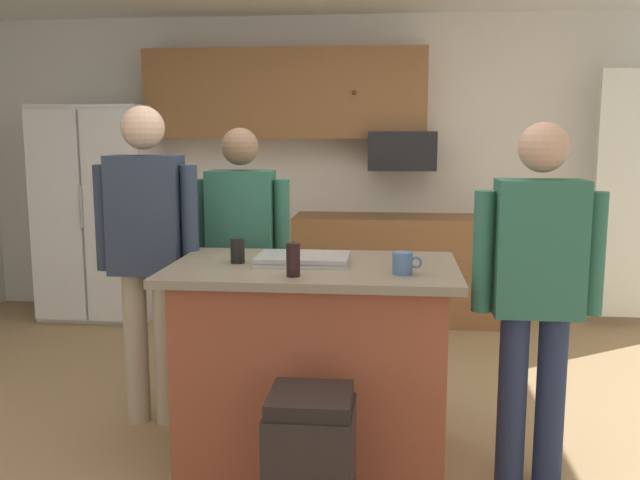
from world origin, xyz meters
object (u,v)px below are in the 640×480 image
Objects in this scene: mug_ceramic_white at (403,263)px; glass_stout_tall at (238,251)px; serving_tray at (303,259)px; person_elder_center at (147,243)px; microwave_over_range at (402,151)px; trash_bin at (311,467)px; kitchen_island at (314,361)px; glass_short_whisky at (293,260)px; refrigerator at (101,212)px; person_host_foreground at (242,247)px; person_guest_by_door at (537,282)px.

glass_stout_tall is at bearing 166.72° from mug_ceramic_white.
mug_ceramic_white is 0.52m from serving_tray.
person_elder_center reaches higher than serving_tray.
trash_bin is (-0.38, -3.35, -1.15)m from microwave_over_range.
microwave_over_range is 0.41× the size of kitchen_island.
person_elder_center reaches higher than glass_short_whisky.
person_elder_center is (1.21, -2.20, 0.10)m from refrigerator.
person_elder_center is 1.07m from glass_short_whisky.
microwave_over_range is 1.27× the size of serving_tray.
refrigerator reaches higher than microwave_over_range.
person_host_foreground reaches higher than trash_bin.
refrigerator is 1.12× the size of person_host_foreground.
person_elder_center is 1.46m from mug_ceramic_white.
person_host_foreground reaches higher than glass_stout_tall.
person_elder_center is 11.69× the size of glass_short_whisky.
glass_stout_tall is at bearing 137.58° from glass_short_whisky.
kitchen_island is at bearing 0.00° from person_guest_by_door.
person_guest_by_door reaches higher than person_host_foreground.
person_elder_center is 1.61m from trash_bin.
person_elder_center is at bearing 145.46° from glass_short_whisky.
glass_short_whisky reaches higher than mug_ceramic_white.
serving_tray is at bearing -1.87° from person_host_foreground.
refrigerator is at bearing -31.05° from person_guest_by_door.
trash_bin is at bearing -123.94° from mug_ceramic_white.
glass_short_whisky reaches higher than serving_tray.
microwave_over_range is 0.34× the size of person_host_foreground.
refrigerator is 2.66m from microwave_over_range.
refrigerator is at bearing 125.26° from glass_stout_tall.
microwave_over_range is 3.56m from trash_bin.
person_elder_center reaches higher than glass_stout_tall.
mug_ceramic_white is at bearing -46.40° from refrigerator.
kitchen_island is 0.96m from person_host_foreground.
refrigerator is 14.91× the size of glass_stout_tall.
mug_ceramic_white is (1.37, -0.51, 0.01)m from person_elder_center.
mug_ceramic_white is 0.31× the size of serving_tray.
glass_short_whisky is at bearing -42.42° from glass_stout_tall.
glass_short_whisky is at bearing -99.84° from microwave_over_range.
glass_stout_tall is (-1.39, 0.17, 0.09)m from person_guest_by_door.
refrigerator is 4.15× the size of serving_tray.
glass_stout_tall is at bearing 178.94° from kitchen_island.
refrigerator is 3.74m from mug_ceramic_white.
person_host_foreground is at bearing 114.68° from glass_short_whisky.
refrigerator is 1.11× the size of person_guest_by_door.
kitchen_island is 1.13m from person_elder_center.
serving_tray is (0.45, -0.66, 0.06)m from person_host_foreground.
microwave_over_range is at bearing -69.30° from person_guest_by_door.
trash_bin is (0.13, -0.43, -0.75)m from glass_short_whisky.
glass_stout_tall is at bearing -54.74° from refrigerator.
mug_ceramic_white is (0.80, -0.19, -0.01)m from glass_stout_tall.
person_host_foreground is at bearing 100.76° from glass_stout_tall.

